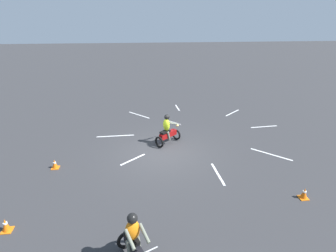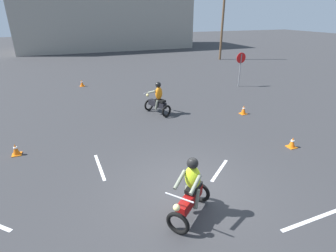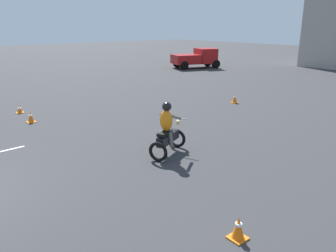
{
  "view_description": "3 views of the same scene",
  "coord_description": "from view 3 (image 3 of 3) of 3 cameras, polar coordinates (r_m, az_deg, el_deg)",
  "views": [
    {
      "loc": [
        0.91,
        11.46,
        6.24
      ],
      "look_at": [
        -0.41,
        -1.01,
        1.0
      ],
      "focal_mm": 28.0,
      "sensor_mm": 36.0,
      "label": 1
    },
    {
      "loc": [
        -2.78,
        -5.67,
        4.77
      ],
      "look_at": [
        0.41,
        2.62,
        0.9
      ],
      "focal_mm": 28.0,
      "sensor_mm": 36.0,
      "label": 2
    },
    {
      "loc": [
        8.5,
        0.32,
        3.82
      ],
      "look_at": [
        1.23,
        6.25,
        0.9
      ],
      "focal_mm": 35.0,
      "sensor_mm": 36.0,
      "label": 3
    }
  ],
  "objects": [
    {
      "name": "pickup_truck",
      "position": [
        30.49,
        5.01,
        11.77
      ],
      "size": [
        3.2,
        4.54,
        1.73
      ],
      "rotation": [
        0.0,
        0.0,
        -0.34
      ],
      "color": "black",
      "rests_on": "ground"
    },
    {
      "name": "traffic_cone_mid_center",
      "position": [
        16.99,
        11.54,
        4.71
      ],
      "size": [
        0.32,
        0.32,
        0.46
      ],
      "color": "orange",
      "rests_on": "ground"
    },
    {
      "name": "motorcycle_rider_background",
      "position": [
        9.85,
        -0.09,
        -1.02
      ],
      "size": [
        1.14,
        1.53,
        1.66
      ],
      "rotation": [
        0.0,
        0.0,
        0.43
      ],
      "color": "black",
      "rests_on": "ground"
    },
    {
      "name": "traffic_cone_near_left",
      "position": [
        6.45,
        12.14,
        -17.04
      ],
      "size": [
        0.32,
        0.32,
        0.45
      ],
      "color": "orange",
      "rests_on": "ground"
    },
    {
      "name": "traffic_cone_far_right",
      "position": [
        14.41,
        -22.79,
        1.39
      ],
      "size": [
        0.32,
        0.32,
        0.43
      ],
      "color": "orange",
      "rests_on": "ground"
    },
    {
      "name": "traffic_cone_mid_left",
      "position": [
        16.18,
        -24.44,
        2.6
      ],
      "size": [
        0.32,
        0.32,
        0.31
      ],
      "color": "orange",
      "rests_on": "ground"
    }
  ]
}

